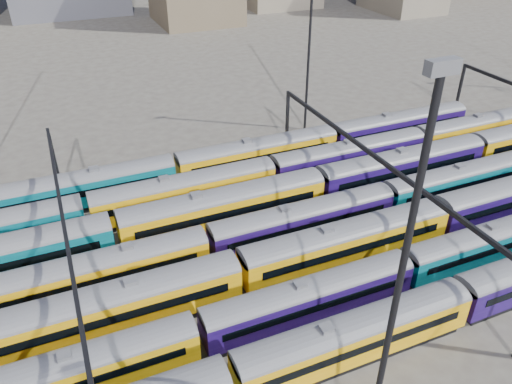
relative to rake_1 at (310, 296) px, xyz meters
name	(u,v)px	position (x,y,z in m)	size (l,w,h in m)	color
ground	(285,243)	(2.65, 10.00, -2.45)	(500.00, 500.00, 0.00)	#423D38
rake_1	(310,296)	(0.00, 0.00, 0.00)	(133.08, 2.78, 4.67)	black
rake_2	(347,239)	(6.59, 5.00, 0.36)	(151.93, 3.17, 5.35)	black
rake_3	(208,242)	(-5.49, 10.00, 0.16)	(121.06, 2.95, 4.97)	black
rake_4	(402,164)	(20.48, 15.00, 0.45)	(156.64, 3.27, 5.52)	black
rake_5	(86,209)	(-15.28, 20.00, 0.26)	(125.97, 3.07, 5.17)	black
rake_6	(81,186)	(-15.22, 25.00, 0.30)	(106.35, 3.11, 5.25)	black
gantry_1	(66,236)	(-17.35, 10.00, 4.34)	(0.35, 40.35, 8.03)	black
gantry_2	(375,166)	(12.65, 10.00, 4.34)	(0.35, 40.35, 8.03)	black
mast_2	(398,292)	(-2.35, -12.00, 11.52)	(1.40, 0.50, 25.60)	black
mast_3	(310,34)	(17.65, 34.00, 11.52)	(1.40, 0.50, 25.60)	black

